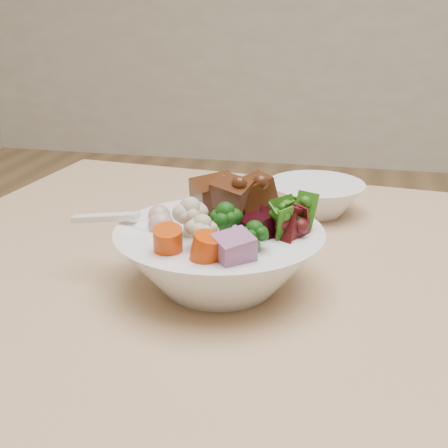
% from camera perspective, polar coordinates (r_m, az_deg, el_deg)
% --- Properties ---
extents(food_bowl, '(0.21, 0.21, 0.11)m').
position_cam_1_polar(food_bowl, '(0.64, -0.26, -2.76)').
color(food_bowl, white).
rests_on(food_bowl, dining_table).
extents(soup_spoon, '(0.11, 0.04, 0.02)m').
position_cam_1_polar(soup_spoon, '(0.65, -7.82, -0.09)').
color(soup_spoon, white).
rests_on(soup_spoon, food_bowl).
extents(side_bowl, '(0.13, 0.13, 0.04)m').
position_cam_1_polar(side_bowl, '(0.86, 8.36, 2.33)').
color(side_bowl, white).
rests_on(side_bowl, dining_table).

